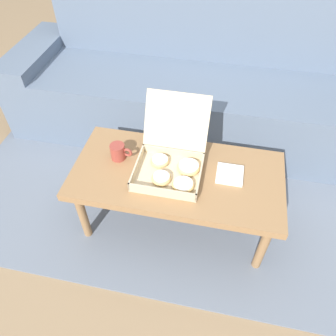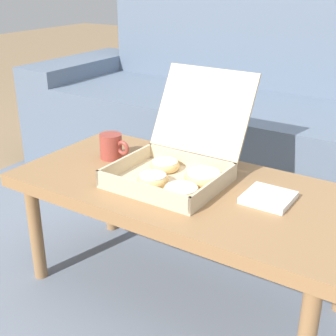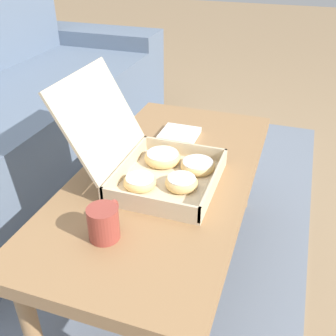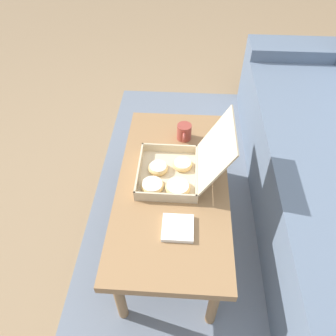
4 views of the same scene
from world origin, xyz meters
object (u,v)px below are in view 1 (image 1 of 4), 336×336
(coffee_table, at_px, (177,179))
(coffee_mug, at_px, (118,152))
(pastry_box, at_px, (173,162))
(couch, at_px, (201,87))

(coffee_table, bearing_deg, coffee_mug, 172.27)
(pastry_box, bearing_deg, coffee_mug, 175.18)
(coffee_mug, bearing_deg, couch, 69.85)
(couch, height_order, coffee_mug, couch)
(coffee_table, bearing_deg, pastry_box, 143.22)
(couch, relative_size, coffee_table, 2.48)
(coffee_table, bearing_deg, couch, 90.00)
(couch, relative_size, pastry_box, 6.23)
(couch, height_order, coffee_table, couch)
(couch, distance_m, pastry_box, 0.88)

